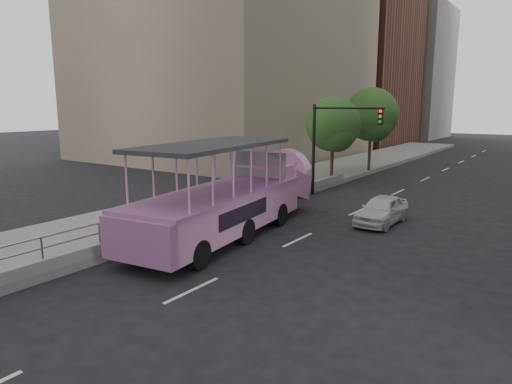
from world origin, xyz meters
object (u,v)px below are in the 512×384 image
at_px(parking_sign, 282,174).
at_px(street_tree_far, 372,117).
at_px(duck_boat, 234,198).
at_px(street_tree_near, 334,126).
at_px(car, 382,210).
at_px(traffic_signal, 333,135).

height_order(parking_sign, street_tree_far, street_tree_far).
height_order(duck_boat, street_tree_near, street_tree_near).
xyz_separation_m(car, traffic_signal, (-4.47, 4.20, 2.88)).
distance_m(car, parking_sign, 5.93).
height_order(parking_sign, street_tree_near, street_tree_near).
bearing_deg(street_tree_far, street_tree_near, -91.91).
bearing_deg(street_tree_far, parking_sign, -89.53).
distance_m(duck_boat, car, 6.61).
bearing_deg(traffic_signal, street_tree_far, 98.43).
relative_size(parking_sign, street_tree_far, 0.39).
xyz_separation_m(parking_sign, traffic_signal, (1.29, 3.22, 1.91)).
height_order(street_tree_near, street_tree_far, street_tree_far).
xyz_separation_m(parking_sign, street_tree_far, (-0.10, 12.65, 2.72)).
bearing_deg(street_tree_near, duck_boat, -82.82).
bearing_deg(parking_sign, car, -9.66).
xyz_separation_m(car, street_tree_far, (-5.87, 13.63, 3.68)).
bearing_deg(car, street_tree_near, 129.34).
bearing_deg(traffic_signal, parking_sign, -111.86).
height_order(traffic_signal, street_tree_far, street_tree_far).
relative_size(duck_boat, street_tree_near, 2.04).
bearing_deg(traffic_signal, street_tree_near, 114.98).
relative_size(duck_boat, car, 3.19).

